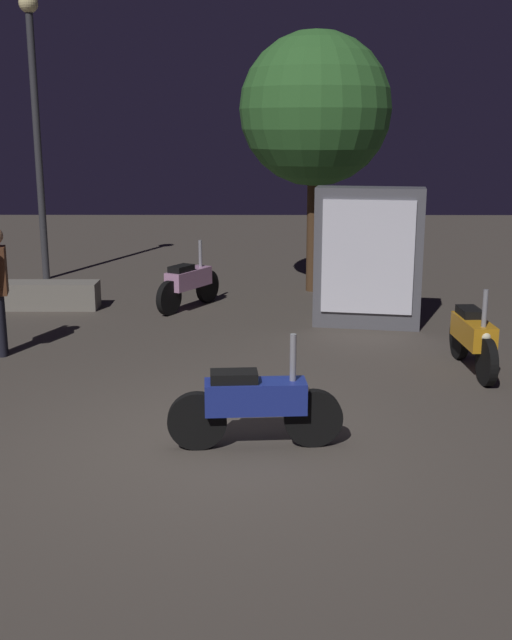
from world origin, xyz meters
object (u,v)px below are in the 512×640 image
at_px(motorcycle_orange_parked_right, 473,337).
at_px(motorcycle_pink_parked_left, 189,283).
at_px(motorcycle_blue_foreground, 255,404).
at_px(kiosk_billboard, 368,258).
at_px(streetlamp_near, 35,105).

bearing_deg(motorcycle_orange_parked_right, motorcycle_pink_parked_left, -134.35).
relative_size(motorcycle_blue_foreground, kiosk_billboard, 0.79).
bearing_deg(streetlamp_near, motorcycle_pink_parked_left, -40.06).
distance_m(motorcycle_pink_parked_left, motorcycle_orange_parked_right, 5.13).
xyz_separation_m(motorcycle_pink_parked_left, streetlamp_near, (-3.09, 2.60, 2.93)).
height_order(motorcycle_pink_parked_left, streetlamp_near, streetlamp_near).
height_order(motorcycle_blue_foreground, motorcycle_orange_parked_right, same).
bearing_deg(kiosk_billboard, motorcycle_orange_parked_right, 123.92).
height_order(motorcycle_pink_parked_left, kiosk_billboard, kiosk_billboard).
xyz_separation_m(motorcycle_pink_parked_left, motorcycle_orange_parked_right, (3.83, -3.41, 0.00)).
height_order(motorcycle_orange_parked_right, streetlamp_near, streetlamp_near).
distance_m(motorcycle_orange_parked_right, streetlamp_near, 9.63).
bearing_deg(kiosk_billboard, motorcycle_pink_parked_left, -12.61).
height_order(motorcycle_blue_foreground, motorcycle_pink_parked_left, same).
distance_m(motorcycle_blue_foreground, streetlamp_near, 9.87).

